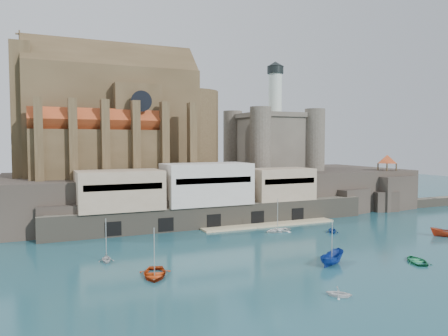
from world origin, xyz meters
TOP-DOWN VIEW (x-y plane):
  - ground at (0.00, 0.00)m, footprint 300.00×300.00m
  - promontory at (-0.19, 39.37)m, footprint 100.00×36.00m
  - quay at (-10.19, 23.07)m, footprint 70.00×12.00m
  - church at (-24.13, 41.85)m, footprint 47.00×25.93m
  - castle_keep at (16.08, 41.08)m, footprint 21.20×21.20m
  - rock_outcrop at (42.00, 25.84)m, footprint 14.50×10.50m
  - pavilion at (42.00, 26.00)m, footprint 6.40×6.40m
  - boat_0 at (-29.13, -6.18)m, footprint 4.65×2.56m
  - boat_1 at (-12.04, -22.00)m, footprint 2.86×2.85m
  - boat_2 at (-4.50, -11.05)m, footprint 2.95×2.93m
  - boat_3 at (7.56, -15.13)m, footprint 3.75×2.62m
  - boat_4 at (-33.76, 3.38)m, footprint 2.84×1.91m
  - boat_5 at (26.13, -4.81)m, footprint 2.72×2.72m
  - boat_6 at (0.16, 11.66)m, footprint 1.75×4.07m
  - boat_7 at (9.34, 6.61)m, footprint 3.36×2.88m

SIDE VIEW (x-z plane):
  - ground at x=0.00m, z-range 0.00..0.00m
  - boat_0 at x=-29.13m, z-range -3.13..3.13m
  - boat_1 at x=-12.04m, z-range -1.45..1.45m
  - boat_2 at x=-4.50m, z-range -2.85..2.85m
  - boat_3 at x=7.56m, z-range -2.57..2.57m
  - boat_4 at x=-33.76m, z-range -1.55..1.55m
  - boat_5 at x=26.13m, z-range -2.53..2.53m
  - boat_6 at x=0.16m, z-range -2.76..2.76m
  - boat_7 at x=9.34m, z-range -1.67..1.67m
  - rock_outcrop at x=42.00m, z-range -0.33..8.37m
  - promontory at x=-0.19m, z-range -0.08..9.92m
  - quay at x=-10.19m, z-range -0.46..12.59m
  - pavilion at x=42.00m, z-range 10.03..15.43m
  - castle_keep at x=16.08m, z-range 3.66..32.96m
  - church at x=-24.13m, z-range 6.88..37.38m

